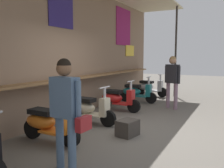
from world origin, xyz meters
TOP-DOWN VIEW (x-y plane):
  - ground_plane at (0.00, 0.00)m, footprint 34.62×34.62m
  - market_stall_facade at (0.00, 1.91)m, footprint 12.37×2.13m
  - scooter_orange at (-1.53, 1.08)m, footprint 0.46×1.40m
  - scooter_cream at (-0.05, 1.08)m, footprint 0.46×1.40m
  - scooter_red at (1.58, 1.08)m, footprint 0.46×1.40m
  - scooter_teal at (3.16, 1.08)m, footprint 0.48×1.40m
  - scooter_silver at (4.70, 1.08)m, footprint 0.46×1.40m
  - shopper_with_handbag at (-2.36, -0.05)m, footprint 0.27×0.66m
  - shopper_browsing at (2.69, -0.36)m, footprint 0.34×0.54m
  - merchandise_crate at (-0.46, -0.18)m, footprint 0.51×0.44m

SIDE VIEW (x-z plane):
  - ground_plane at x=0.00m, z-range 0.00..0.00m
  - merchandise_crate at x=-0.46m, z-range 0.00..0.34m
  - scooter_orange at x=-1.53m, z-range -0.10..0.87m
  - scooter_cream at x=-0.05m, z-range -0.10..0.87m
  - scooter_red at x=1.58m, z-range -0.10..0.87m
  - scooter_teal at x=3.16m, z-range -0.10..0.87m
  - scooter_silver at x=4.70m, z-range -0.10..0.87m
  - shopper_with_handbag at x=-2.36m, z-range 0.18..1.85m
  - shopper_browsing at x=2.69m, z-range 0.20..1.90m
  - market_stall_facade at x=0.00m, z-range 0.17..4.10m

